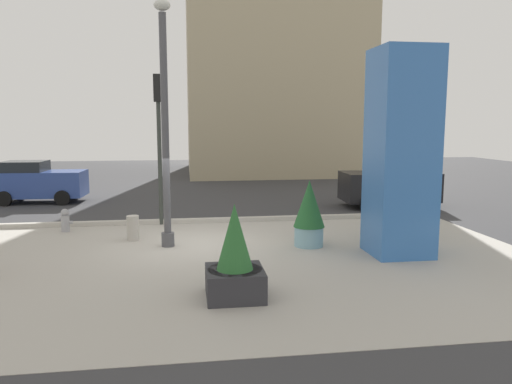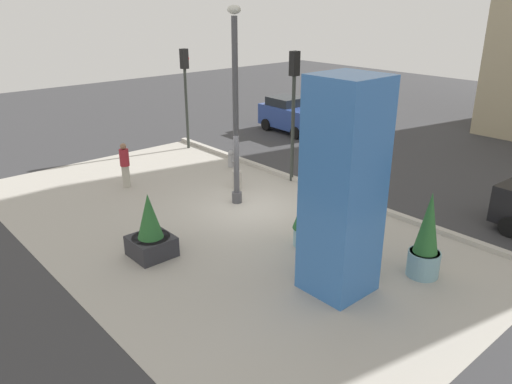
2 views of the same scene
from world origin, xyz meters
name	(u,v)px [view 2 (image 2 of 2)]	position (x,y,z in m)	size (l,w,h in m)	color
ground_plane	(327,182)	(0.00, 4.00, 0.00)	(60.00, 60.00, 0.00)	#38383A
plaza_pavement	(205,223)	(0.00, -2.00, 0.00)	(18.00, 10.00, 0.02)	#ADA89E
curb_strip	(312,185)	(0.00, 3.12, 0.08)	(18.00, 0.24, 0.16)	#B7B2A8
lamp_post	(236,113)	(-0.71, -0.08, 3.26)	(0.44, 0.44, 6.69)	#4C4C51
art_pillar_blue	(343,190)	(5.36, -1.78, 2.68)	(1.51, 1.51, 5.35)	#3870BC
potted_plant_curbside	(426,241)	(6.46, 0.40, 1.03)	(0.84, 0.84, 2.37)	#7AA8B7
potted_plant_near_right	(308,215)	(3.24, -0.62, 0.97)	(0.88, 0.88, 1.89)	#7AA8B7
potted_plant_by_pillar	(150,232)	(0.76, -4.42, 0.74)	(1.14, 1.14, 1.90)	#2D2D33
fire_hydrant	(231,159)	(-4.04, 2.31, 0.37)	(0.36, 0.26, 0.75)	#99999E
concrete_bollard	(237,180)	(-1.76, 0.78, 0.38)	(0.36, 0.36, 0.75)	#B2ADA3
traffic_light_corner	(294,97)	(-1.04, 3.04, 3.40)	(0.28, 0.42, 5.08)	#333833
traffic_light_far_side	(185,83)	(-7.73, 2.60, 3.18)	(0.28, 0.42, 4.73)	#333833
car_curb_east	(292,115)	(-6.66, 8.68, 0.91)	(3.91, 2.08, 1.84)	#2D4793
pedestrian_on_sidewalk	(125,163)	(-4.80, -2.29, 0.98)	(0.49, 0.49, 1.76)	#B2AD9E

